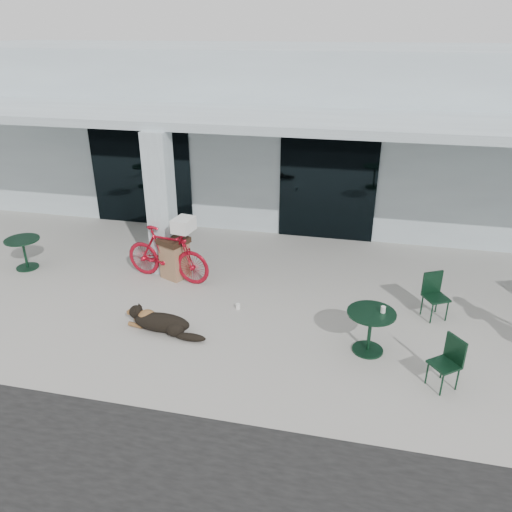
% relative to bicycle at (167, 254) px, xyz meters
% --- Properties ---
extents(ground, '(80.00, 80.00, 0.00)m').
position_rel_bicycle_xyz_m(ground, '(1.28, -1.90, -0.60)').
color(ground, '#A09E97').
rests_on(ground, ground).
extents(building, '(22.00, 7.00, 4.50)m').
position_rel_bicycle_xyz_m(building, '(1.28, 6.60, 1.65)').
color(building, silver).
rests_on(building, ground).
extents(storefront_glass_left, '(2.80, 0.06, 2.70)m').
position_rel_bicycle_xyz_m(storefront_glass_left, '(-1.92, 3.08, 0.75)').
color(storefront_glass_left, black).
rests_on(storefront_glass_left, ground).
extents(storefront_glass_right, '(2.40, 0.06, 2.70)m').
position_rel_bicycle_xyz_m(storefront_glass_right, '(3.08, 3.08, 0.75)').
color(storefront_glass_right, black).
rests_on(storefront_glass_right, ground).
extents(column, '(0.50, 0.50, 3.12)m').
position_rel_bicycle_xyz_m(column, '(-0.22, 0.40, 0.96)').
color(column, silver).
rests_on(column, ground).
extents(overhang, '(22.00, 2.80, 0.18)m').
position_rel_bicycle_xyz_m(overhang, '(1.28, 1.70, 2.61)').
color(overhang, silver).
rests_on(overhang, column).
extents(bicycle, '(2.05, 0.88, 1.19)m').
position_rel_bicycle_xyz_m(bicycle, '(0.00, 0.00, 0.00)').
color(bicycle, '#A40D1F').
rests_on(bicycle, ground).
extents(laundry_basket, '(0.43, 0.53, 0.28)m').
position_rel_bicycle_xyz_m(laundry_basket, '(0.44, -0.07, 0.74)').
color(laundry_basket, white).
rests_on(laundry_basket, bicycle).
extents(dog, '(1.26, 0.61, 0.40)m').
position_rel_bicycle_xyz_m(dog, '(0.65, -1.95, -0.39)').
color(dog, black).
rests_on(dog, ground).
extents(cup_near_dog, '(0.11, 0.11, 0.11)m').
position_rel_bicycle_xyz_m(cup_near_dog, '(1.78, -0.90, -0.54)').
color(cup_near_dog, white).
rests_on(cup_near_dog, ground).
extents(cafe_table_near, '(0.77, 0.77, 0.71)m').
position_rel_bicycle_xyz_m(cafe_table_near, '(-3.36, -0.19, -0.24)').
color(cafe_table_near, '#11321F').
rests_on(cafe_table_near, ground).
extents(cafe_table_far, '(1.06, 1.06, 0.76)m').
position_rel_bicycle_xyz_m(cafe_table_far, '(4.28, -1.75, -0.22)').
color(cafe_table_far, '#11321F').
rests_on(cafe_table_far, ground).
extents(cafe_chair_far_a, '(0.56, 0.57, 0.89)m').
position_rel_bicycle_xyz_m(cafe_chair_far_a, '(5.47, -0.40, -0.15)').
color(cafe_chair_far_a, '#11321F').
rests_on(cafe_chair_far_a, ground).
extents(cafe_chair_far_b, '(0.56, 0.56, 0.85)m').
position_rel_bicycle_xyz_m(cafe_chair_far_b, '(5.39, -2.45, -0.17)').
color(cafe_chair_far_b, '#11321F').
rests_on(cafe_chair_far_b, ground).
extents(cup_on_table, '(0.10, 0.10, 0.11)m').
position_rel_bicycle_xyz_m(cup_on_table, '(4.46, -1.71, 0.22)').
color(cup_on_table, white).
rests_on(cup_on_table, cafe_table_far).
extents(trash_receptacle, '(0.71, 0.71, 0.92)m').
position_rel_bicycle_xyz_m(trash_receptacle, '(0.11, 0.14, -0.14)').
color(trash_receptacle, '#8D6949').
rests_on(trash_receptacle, ground).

